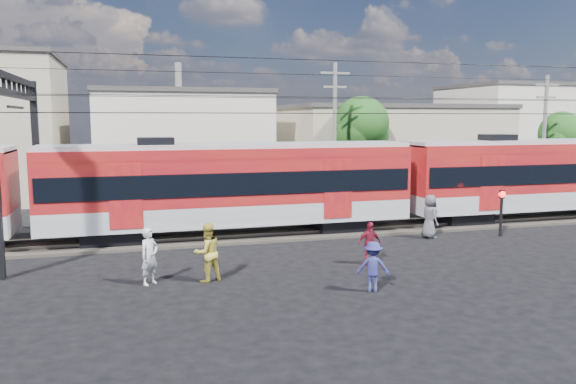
# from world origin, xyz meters

# --- Properties ---
(ground) EXTENTS (120.00, 120.00, 0.00)m
(ground) POSITION_xyz_m (0.00, 0.00, 0.00)
(ground) COLOR black
(ground) RESTS_ON ground
(track_bed) EXTENTS (70.00, 3.40, 0.12)m
(track_bed) POSITION_xyz_m (0.00, 8.00, 0.06)
(track_bed) COLOR #2D2823
(track_bed) RESTS_ON ground
(rail_near) EXTENTS (70.00, 0.12, 0.12)m
(rail_near) POSITION_xyz_m (0.00, 7.25, 0.18)
(rail_near) COLOR #59544C
(rail_near) RESTS_ON track_bed
(rail_far) EXTENTS (70.00, 0.12, 0.12)m
(rail_far) POSITION_xyz_m (0.00, 8.75, 0.18)
(rail_far) COLOR #59544C
(rail_far) RESTS_ON track_bed
(commuter_train) EXTENTS (50.30, 3.08, 4.17)m
(commuter_train) POSITION_xyz_m (-1.27, 8.00, 2.40)
(commuter_train) COLOR black
(commuter_train) RESTS_ON ground
(catenary) EXTENTS (70.00, 9.30, 7.52)m
(catenary) POSITION_xyz_m (-8.65, 8.00, 5.14)
(catenary) COLOR black
(catenary) RESTS_ON ground
(building_midwest) EXTENTS (12.24, 12.24, 7.30)m
(building_midwest) POSITION_xyz_m (-2.00, 27.00, 3.66)
(building_midwest) COLOR beige
(building_midwest) RESTS_ON ground
(building_mideast) EXTENTS (16.32, 10.20, 6.30)m
(building_mideast) POSITION_xyz_m (14.00, 24.00, 3.16)
(building_mideast) COLOR #9D9278
(building_mideast) RESTS_ON ground
(building_east) EXTENTS (10.20, 10.20, 8.30)m
(building_east) POSITION_xyz_m (28.00, 28.00, 4.16)
(building_east) COLOR beige
(building_east) RESTS_ON ground
(utility_pole_mid) EXTENTS (1.80, 0.24, 8.50)m
(utility_pole_mid) POSITION_xyz_m (6.00, 15.00, 4.53)
(utility_pole_mid) COLOR slate
(utility_pole_mid) RESTS_ON ground
(utility_pole_east) EXTENTS (1.80, 0.24, 8.00)m
(utility_pole_east) POSITION_xyz_m (20.00, 14.00, 4.28)
(utility_pole_east) COLOR slate
(utility_pole_east) RESTS_ON ground
(tree_near) EXTENTS (3.82, 3.64, 6.72)m
(tree_near) POSITION_xyz_m (9.19, 18.09, 4.66)
(tree_near) COLOR #382619
(tree_near) RESTS_ON ground
(tree_far) EXTENTS (3.36, 3.12, 5.76)m
(tree_far) POSITION_xyz_m (24.19, 17.09, 3.99)
(tree_far) COLOR #382619
(tree_far) RESTS_ON ground
(pedestrian_a) EXTENTS (0.79, 0.76, 1.83)m
(pedestrian_a) POSITION_xyz_m (-5.27, 1.61, 0.91)
(pedestrian_a) COLOR silver
(pedestrian_a) RESTS_ON ground
(pedestrian_b) EXTENTS (1.13, 1.01, 1.92)m
(pedestrian_b) POSITION_xyz_m (-3.46, 1.43, 0.96)
(pedestrian_b) COLOR gold
(pedestrian_b) RESTS_ON ground
(pedestrian_c) EXTENTS (1.15, 0.92, 1.56)m
(pedestrian_c) POSITION_xyz_m (1.25, -1.06, 0.78)
(pedestrian_c) COLOR navy
(pedestrian_c) RESTS_ON ground
(pedestrian_d) EXTENTS (0.94, 0.44, 1.56)m
(pedestrian_d) POSITION_xyz_m (2.49, 1.97, 0.78)
(pedestrian_d) COLOR maroon
(pedestrian_d) RESTS_ON ground
(pedestrian_e) EXTENTS (0.69, 0.99, 1.94)m
(pedestrian_e) POSITION_xyz_m (6.93, 5.42, 0.97)
(pedestrian_e) COLOR #504F55
(pedestrian_e) RESTS_ON ground
(crossing_signal) EXTENTS (0.31, 0.31, 2.10)m
(crossing_signal) POSITION_xyz_m (10.16, 4.83, 1.46)
(crossing_signal) COLOR black
(crossing_signal) RESTS_ON ground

